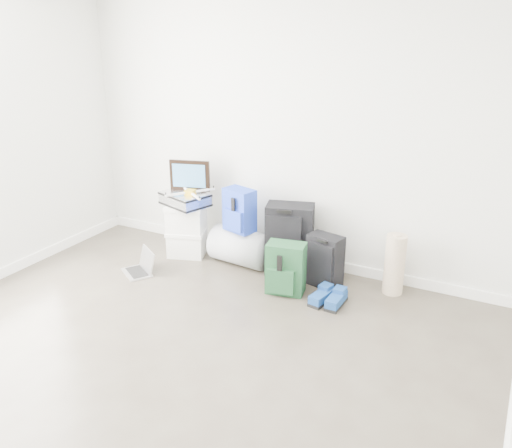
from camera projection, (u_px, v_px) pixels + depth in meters
The scene contains 14 objects.
ground at pixel (126, 399), 3.54m from camera, with size 5.00×5.00×0.00m, color #3C342C.
room_envelope at pixel (102, 138), 2.95m from camera, with size 4.52×5.02×2.71m.
boxes_stack at pixel (187, 230), 5.63m from camera, with size 0.47×0.42×0.55m.
briefcase at pixel (185, 199), 5.51m from camera, with size 0.46×0.33×0.13m, color #B2B2B7.
painting at pixel (190, 176), 5.52m from camera, with size 0.41×0.14×0.31m.
drone at pixel (190, 192), 5.43m from camera, with size 0.44×0.44×0.05m.
duffel_bag at pixel (241, 247), 5.45m from camera, with size 0.37×0.37×0.60m, color #9A9EA3.
blue_backpack at pixel (239, 211), 5.29m from camera, with size 0.35×0.29×0.43m.
large_suitcase at pixel (289, 239), 5.21m from camera, with size 0.50×0.40×0.69m.
green_backpack at pixel (285, 269), 4.86m from camera, with size 0.37×0.30×0.47m.
carry_on at pixel (325, 261), 4.98m from camera, with size 0.35×0.27×0.50m.
shoes at pixel (329, 299), 4.72m from camera, with size 0.28×0.31×0.10m.
rolled_rug at pixel (395, 264), 4.84m from camera, with size 0.18×0.18×0.56m, color tan.
laptop at pixel (141, 267), 5.30m from camera, with size 0.39×0.37×0.23m.
Camera 1 is at (2.10, -2.18, 2.33)m, focal length 38.00 mm.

